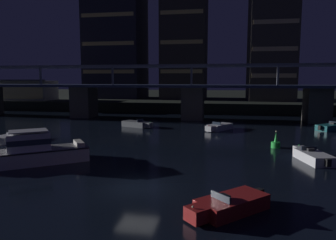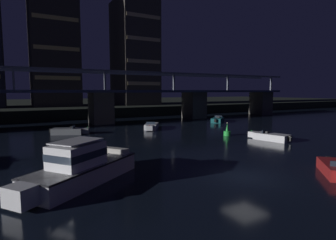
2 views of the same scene
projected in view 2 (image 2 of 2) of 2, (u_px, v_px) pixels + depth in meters
ground_plane at (246, 177)px, 18.65m from camera, size 400.00×400.00×0.00m
far_riverbank at (61, 105)px, 91.18m from camera, size 240.00×80.00×2.20m
river_bridge at (101, 101)px, 49.15m from camera, size 86.62×6.40×9.38m
tower_west_tall at (53, 37)px, 66.30m from camera, size 10.51×12.23×33.46m
tower_central at (134, 53)px, 74.24m from camera, size 9.81×12.77×28.21m
cabin_cruiser_near_left at (81, 167)px, 17.29m from camera, size 8.56×7.10×2.79m
speedboat_near_center at (270, 137)px, 32.69m from camera, size 2.68×5.20×1.16m
speedboat_near_right at (218, 120)px, 51.80m from camera, size 4.57×4.18×1.16m
speedboat_mid_left at (151, 126)px, 42.30m from camera, size 3.76×4.81×1.16m
speedboat_mid_right at (69, 131)px, 37.21m from camera, size 5.04×3.18×1.16m
channel_buoy at (227, 132)px, 35.95m from camera, size 0.90×0.90×1.76m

